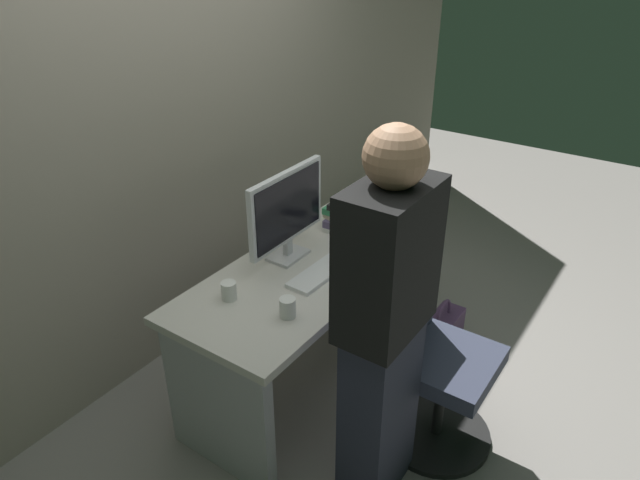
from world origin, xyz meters
The scene contains 13 objects.
ground_plane centered at (0.00, 0.00, 0.00)m, with size 9.00×9.00×0.00m, color gray.
wall_back centered at (0.00, 0.88, 1.50)m, with size 6.40×0.10×3.00m, color #9E9384.
desk centered at (0.00, 0.00, 0.51)m, with size 1.53×0.66×0.72m.
office_chair centered at (0.00, -0.68, 0.43)m, with size 0.52×0.52×0.94m.
person_at_desk centered at (-0.39, -0.62, 0.84)m, with size 0.40×0.24×1.64m.
monitor centered at (-0.01, 0.14, 0.98)m, with size 0.54×0.14×0.46m.
keyboard centered at (-0.03, -0.09, 0.73)m, with size 0.43×0.13×0.02m, color white.
mouse centered at (0.29, -0.07, 0.74)m, with size 0.06×0.10×0.03m, color white.
cup_near_keyboard centered at (-0.41, -0.17, 0.77)m, with size 0.07×0.07×0.09m, color white.
cup_by_monitor centered at (-0.45, 0.13, 0.76)m, with size 0.07×0.07×0.08m, color white.
book_stack centered at (0.42, 0.09, 0.80)m, with size 0.23×0.16×0.16m.
cell_phone centered at (0.42, -0.17, 0.73)m, with size 0.07×0.14×0.01m, color black.
handbag centered at (0.56, -0.50, 0.14)m, with size 0.34×0.14×0.38m.
Camera 1 is at (-1.97, -1.41, 2.17)m, focal length 32.18 mm.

